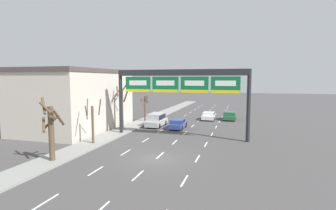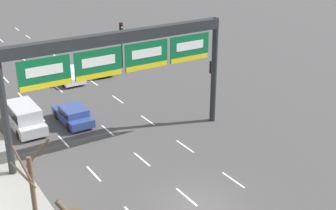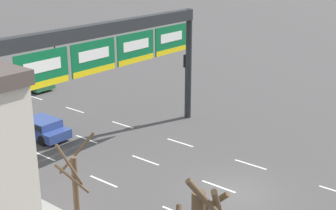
# 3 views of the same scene
# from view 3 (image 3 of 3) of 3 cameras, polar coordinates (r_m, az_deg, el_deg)

# --- Properties ---
(ground_plane) EXTENTS (220.00, 220.00, 0.00)m
(ground_plane) POSITION_cam_3_polar(r_m,az_deg,el_deg) (23.97, 8.21, -10.54)
(ground_plane) COLOR #474444
(lane_dashes) EXTENTS (6.72, 67.00, 0.01)m
(lane_dashes) POSITION_cam_3_polar(r_m,az_deg,el_deg) (32.19, -12.86, -3.01)
(lane_dashes) COLOR white
(lane_dashes) RESTS_ON ground_plane
(sign_gantry) EXTENTS (15.22, 0.70, 7.73)m
(sign_gantry) POSITION_cam_3_polar(r_m,az_deg,el_deg) (26.69, -6.83, 6.91)
(sign_gantry) COLOR #232628
(sign_gantry) RESTS_ON ground_plane
(car_blue) EXTENTS (1.81, 4.16, 1.27)m
(car_blue) POSITION_cam_3_polar(r_m,az_deg,el_deg) (31.11, -15.22, -2.62)
(car_blue) COLOR navy
(car_blue) RESTS_ON ground_plane
(car_white) EXTENTS (1.97, 4.21, 1.27)m
(car_white) POSITION_cam_3_polar(r_m,az_deg,el_deg) (39.78, -19.38, 1.58)
(car_white) COLOR silver
(car_white) RESTS_ON ground_plane
(car_green) EXTENTS (1.94, 4.26, 1.36)m
(car_green) POSITION_cam_3_polar(r_m,az_deg,el_deg) (42.14, -16.32, 2.87)
(car_green) COLOR #235B38
(car_green) RESTS_ON ground_plane
(traffic_light_near_gantry) EXTENTS (0.30, 0.35, 4.57)m
(traffic_light_near_gantry) POSITION_cam_3_polar(r_m,az_deg,el_deg) (32.96, 2.22, 3.93)
(traffic_light_near_gantry) COLOR black
(traffic_light_near_gantry) RESTS_ON ground_plane
(traffic_light_mid_block) EXTENTS (0.30, 0.35, 4.55)m
(traffic_light_mid_block) POSITION_cam_3_polar(r_m,az_deg,el_deg) (43.41, -13.66, 6.97)
(traffic_light_mid_block) COLOR black
(traffic_light_mid_block) RESTS_ON ground_plane
(tree_bare_third) EXTENTS (2.00, 2.00, 4.56)m
(tree_bare_third) POSITION_cam_3_polar(r_m,az_deg,el_deg) (19.13, -11.19, -10.38)
(tree_bare_third) COLOR brown
(tree_bare_third) RESTS_ON sidewalk_left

